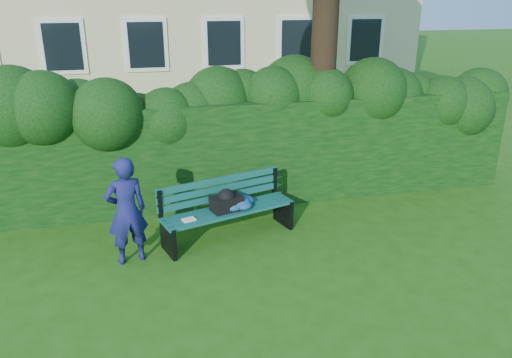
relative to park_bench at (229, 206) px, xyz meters
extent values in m
plane|color=#265210|center=(0.38, -0.73, -0.50)|extent=(80.00, 80.00, 0.00)
cube|color=white|center=(-3.22, 9.25, 1.50)|extent=(1.30, 0.08, 1.60)
cube|color=black|center=(-3.22, 9.21, 1.50)|extent=(1.05, 0.04, 1.35)
cube|color=white|center=(-0.82, 9.25, 1.50)|extent=(1.30, 0.08, 1.60)
cube|color=black|center=(-0.82, 9.21, 1.50)|extent=(1.05, 0.04, 1.35)
cube|color=white|center=(1.58, 9.25, 1.50)|extent=(1.30, 0.08, 1.60)
cube|color=black|center=(1.58, 9.21, 1.50)|extent=(1.05, 0.04, 1.35)
cube|color=white|center=(3.98, 9.25, 1.50)|extent=(1.30, 0.08, 1.60)
cube|color=black|center=(3.98, 9.21, 1.50)|extent=(1.05, 0.04, 1.35)
cube|color=white|center=(6.38, 9.25, 1.50)|extent=(1.30, 0.08, 1.60)
cube|color=black|center=(6.38, 9.21, 1.50)|extent=(1.05, 0.04, 1.35)
cube|color=black|center=(0.38, 1.47, 0.40)|extent=(10.00, 1.00, 1.80)
cylinder|color=black|center=(1.94, 1.42, 2.29)|extent=(0.44, 0.44, 5.59)
cube|color=#0F4B3D|center=(0.04, -0.22, -0.05)|extent=(1.97, 0.68, 0.04)
cube|color=#0F4B3D|center=(0.01, -0.11, -0.05)|extent=(1.97, 0.68, 0.04)
cube|color=#0F4B3D|center=(-0.03, 0.01, -0.05)|extent=(1.97, 0.68, 0.04)
cube|color=#0F4B3D|center=(-0.06, 0.12, -0.05)|extent=(1.97, 0.68, 0.04)
cube|color=#0F4B3D|center=(-0.08, 0.20, 0.08)|extent=(1.95, 0.62, 0.10)
cube|color=#0F4B3D|center=(-0.09, 0.21, 0.21)|extent=(1.95, 0.62, 0.10)
cube|color=#0F4B3D|center=(-0.09, 0.22, 0.34)|extent=(1.95, 0.62, 0.10)
cube|color=black|center=(-0.93, -0.33, -0.28)|extent=(0.20, 0.50, 0.44)
cube|color=black|center=(-1.01, -0.08, 0.15)|extent=(0.07, 0.07, 0.45)
cube|color=black|center=(-0.92, -0.37, -0.06)|extent=(0.18, 0.42, 0.05)
cube|color=black|center=(0.91, 0.23, -0.28)|extent=(0.20, 0.50, 0.44)
cube|color=black|center=(0.84, 0.48, 0.15)|extent=(0.07, 0.07, 0.45)
cube|color=black|center=(0.93, 0.18, -0.06)|extent=(0.18, 0.42, 0.05)
cube|color=white|center=(-0.63, -0.29, -0.02)|extent=(0.21, 0.18, 0.02)
cube|color=black|center=(-0.04, -0.06, 0.08)|extent=(0.51, 0.40, 0.22)
imported|color=navy|center=(-1.46, -0.40, 0.25)|extent=(0.62, 0.48, 1.50)
camera|label=1|loc=(-1.19, -6.73, 2.98)|focal=35.00mm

